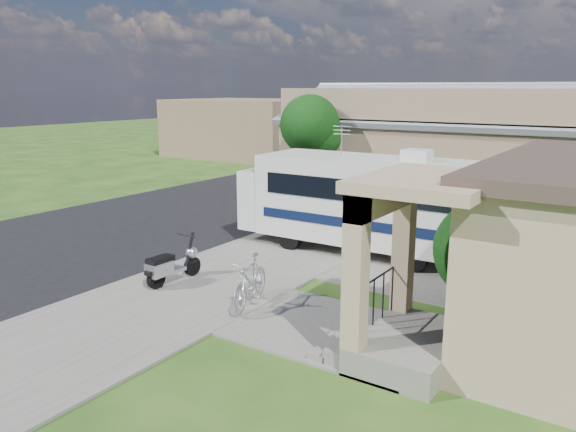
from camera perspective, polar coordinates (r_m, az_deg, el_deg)
The scene contains 18 objects.
ground at distance 13.94m, azimuth -4.04°, elevation -7.40°, with size 120.00×120.00×0.00m, color #1B3F11.
street_slab at distance 26.02m, azimuth -3.63°, elevation 2.23°, with size 9.00×80.00×0.02m, color black.
sidewalk_slab at distance 22.73m, azimuth 9.51°, elevation 0.56°, with size 4.00×80.00×0.06m, color #5A5751.
driveway_slab at distance 16.88m, azimuth 9.48°, elevation -3.80°, with size 7.00×6.00×0.05m, color #5A5751.
walk_slab at distance 11.62m, azimuth 4.85°, elevation -11.57°, with size 4.00×3.00×0.05m, color #5A5751.
warehouse at distance 25.72m, azimuth 15.40°, elevation 6.12°, with size 12.50×8.40×5.04m.
distant_bldg_far at distance 40.97m, azimuth -4.07°, elevation 8.94°, with size 10.00×8.00×4.00m, color brown.
distant_bldg_near at distance 50.04m, azimuth 6.35°, elevation 9.15°, with size 8.00×7.00×3.20m, color #866B53.
street_tree_a at distance 22.69m, azimuth 2.52°, elevation 8.92°, with size 2.44×2.40×4.58m.
street_tree_b at distance 31.64m, azimuth 12.12°, elevation 10.04°, with size 2.44×2.40×4.73m.
street_tree_c at distance 40.14m, azimuth 16.98°, elevation 9.92°, with size 2.44×2.40×4.42m.
motorhome at distance 16.73m, azimuth 7.32°, elevation 1.68°, with size 7.32×2.51×3.73m.
shrub at distance 12.77m, azimuth 19.84°, elevation -2.89°, with size 2.42×2.31×2.97m.
scooter at distance 14.29m, azimuth -11.84°, elevation -4.96°, with size 0.61×1.75×1.15m.
bicycle at distance 12.60m, azimuth -3.87°, elevation -6.90°, with size 0.53×1.89×1.13m, color #AFAFB7.
pickup_truck at distance 27.41m, azimuth 2.27°, elevation 4.32°, with size 2.43×5.27×1.46m, color silver.
van at distance 33.75m, azimuth 8.28°, elevation 5.96°, with size 2.28×5.60×1.62m, color silver.
garden_hose at distance 11.77m, azimuth 7.50°, elevation -10.94°, with size 0.42×0.42×0.19m, color #156B17.
Camera 1 is at (8.06, -10.29, 4.84)m, focal length 35.00 mm.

